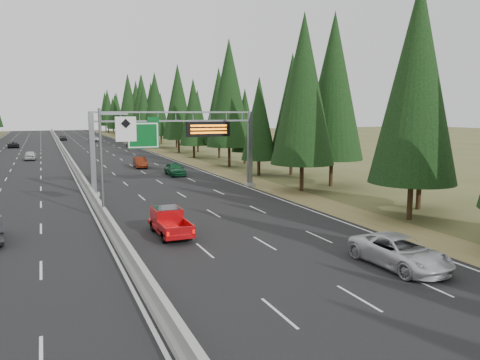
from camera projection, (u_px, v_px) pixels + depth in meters
name	position (u px, v px, depth m)	size (l,w,h in m)	color
road	(66.00, 156.00, 84.40)	(32.00, 260.00, 0.08)	black
shoulder_right	(163.00, 152.00, 91.25)	(3.60, 260.00, 0.06)	olive
median_barrier	(66.00, 154.00, 84.34)	(0.70, 260.00, 0.85)	gray
sign_gantry	(183.00, 138.00, 45.95)	(16.75, 0.98, 7.80)	slate
hov_sign_pole	(109.00, 155.00, 33.78)	(2.80, 0.50, 8.00)	slate
tree_row_right	(196.00, 103.00, 83.46)	(11.31, 242.92, 18.89)	black
silver_minivan	(400.00, 252.00, 23.40)	(2.59, 5.61, 1.56)	silver
red_pickup	(168.00, 220.00, 29.77)	(1.81, 5.06, 1.65)	black
car_ahead_green	(175.00, 169.00, 57.59)	(1.91, 4.74, 1.61)	#124F2A
car_ahead_dkred	(140.00, 162.00, 65.59)	(1.58, 4.54, 1.49)	#591D0C
car_ahead_dkgrey	(131.00, 145.00, 103.07)	(1.94, 4.77, 1.38)	black
car_ahead_white	(94.00, 139.00, 126.24)	(2.34, 5.07, 1.41)	silver
car_ahead_far	(63.00, 138.00, 129.59)	(1.75, 4.34, 1.48)	black
car_onc_white	(30.00, 155.00, 76.42)	(1.78, 4.41, 1.50)	silver
car_onc_far	(13.00, 145.00, 102.99)	(2.30, 4.98, 1.38)	black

